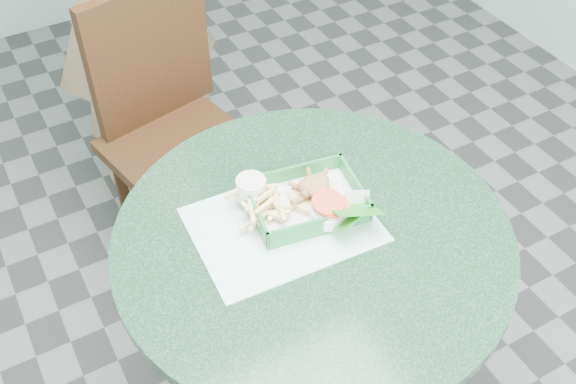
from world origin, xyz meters
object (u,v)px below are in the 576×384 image
food_basket (306,210)px  sauce_ramekin (250,197)px  crab_sandwich (313,195)px  cafe_table (311,286)px  dining_chair (169,115)px

food_basket → sauce_ramekin: sauce_ramekin is taller
food_basket → crab_sandwich: (0.02, 0.00, 0.03)m
cafe_table → food_basket: food_basket is taller
crab_sandwich → sauce_ramekin: 0.14m
food_basket → dining_chair: bearing=94.3°
cafe_table → food_basket: size_ratio=3.58×
dining_chair → crab_sandwich: dining_chair is taller
cafe_table → sauce_ramekin: (-0.08, 0.14, 0.22)m
cafe_table → crab_sandwich: (0.05, 0.08, 0.22)m
cafe_table → dining_chair: bearing=92.4°
crab_sandwich → sauce_ramekin: size_ratio=1.65×
cafe_table → dining_chair: dining_chair is taller
dining_chair → food_basket: bearing=-98.1°
food_basket → sauce_ramekin: (-0.11, 0.06, 0.04)m
dining_chair → food_basket: 0.80m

